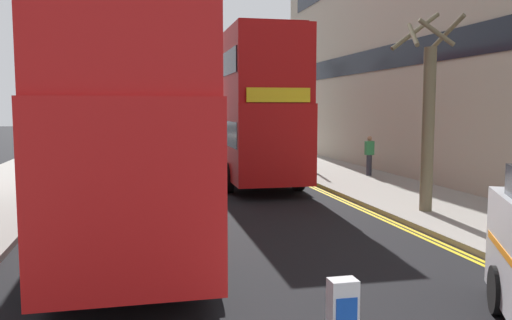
% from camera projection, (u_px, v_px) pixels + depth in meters
% --- Properties ---
extents(sidewalk_right, '(4.00, 80.00, 0.14)m').
position_uv_depth(sidewalk_right, '(398.00, 193.00, 17.43)').
color(sidewalk_right, gray).
rests_on(sidewalk_right, ground).
extents(kerb_line_outer, '(0.10, 56.00, 0.01)m').
position_uv_depth(kerb_line_outer, '(365.00, 209.00, 15.03)').
color(kerb_line_outer, yellow).
rests_on(kerb_line_outer, ground).
extents(kerb_line_inner, '(0.10, 56.00, 0.01)m').
position_uv_depth(kerb_line_inner, '(360.00, 209.00, 15.00)').
color(kerb_line_inner, yellow).
rests_on(kerb_line_inner, ground).
extents(double_decker_bus_away, '(2.82, 10.82, 5.64)m').
position_uv_depth(double_decker_bus_away, '(129.00, 102.00, 11.50)').
color(double_decker_bus_away, red).
rests_on(double_decker_bus_away, ground).
extents(double_decker_bus_oncoming, '(2.91, 10.84, 5.64)m').
position_uv_depth(double_decker_bus_oncoming, '(245.00, 105.00, 21.17)').
color(double_decker_bus_oncoming, '#B20F0F').
rests_on(double_decker_bus_oncoming, ground).
extents(pedestrian_far, '(0.34, 0.22, 1.62)m').
position_uv_depth(pedestrian_far, '(369.00, 155.00, 21.37)').
color(pedestrian_far, '#2D2D38').
rests_on(pedestrian_far, sidewalk_right).
extents(street_tree_mid, '(1.44, 1.41, 6.20)m').
position_uv_depth(street_tree_mid, '(255.00, 107.00, 33.95)').
color(street_tree_mid, '#6B6047').
rests_on(street_tree_mid, sidewalk_right).
extents(street_tree_far, '(1.55, 1.45, 5.39)m').
position_uv_depth(street_tree_far, '(428.00, 117.00, 13.89)').
color(street_tree_far, '#6B6047').
rests_on(street_tree_far, sidewalk_right).
extents(street_tree_distant, '(1.90, 1.89, 5.60)m').
position_uv_depth(street_tree_distant, '(274.00, 113.00, 27.63)').
color(street_tree_distant, '#6B6047').
rests_on(street_tree_distant, sidewalk_right).
extents(townhouse_terrace_right, '(10.08, 28.00, 13.25)m').
position_uv_depth(townhouse_terrace_right, '(487.00, 25.00, 23.47)').
color(townhouse_terrace_right, '#B2A893').
rests_on(townhouse_terrace_right, ground).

